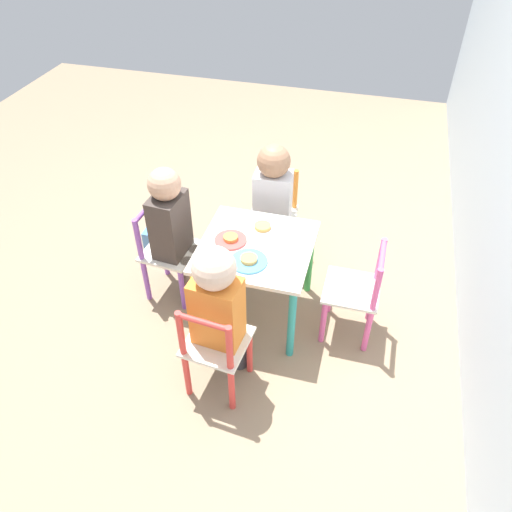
{
  "coord_description": "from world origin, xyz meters",
  "views": [
    {
      "loc": [
        1.76,
        0.47,
        1.95
      ],
      "look_at": [
        0.0,
        0.0,
        0.38
      ],
      "focal_mm": 35.0,
      "sensor_mm": 36.0,
      "label": 1
    }
  ],
  "objects_px": {
    "chair_red": "(215,349)",
    "plate_left": "(263,228)",
    "kids_table": "(256,257)",
    "storage_bin": "(166,230)",
    "chair_purple": "(167,253)",
    "child_left": "(272,195)",
    "child_right": "(218,305)",
    "chair_orange": "(274,217)",
    "plate_front": "(231,239)",
    "child_front": "(173,225)",
    "plate_right": "(249,261)",
    "chair_pink": "(356,293)"
  },
  "relations": [
    {
      "from": "kids_table",
      "to": "child_front",
      "type": "relative_size",
      "value": 0.68
    },
    {
      "from": "kids_table",
      "to": "chair_pink",
      "type": "height_order",
      "value": "chair_pink"
    },
    {
      "from": "kids_table",
      "to": "plate_left",
      "type": "distance_m",
      "value": 0.15
    },
    {
      "from": "kids_table",
      "to": "storage_bin",
      "type": "height_order",
      "value": "kids_table"
    },
    {
      "from": "chair_pink",
      "to": "child_right",
      "type": "xyz_separation_m",
      "value": [
        0.43,
        -0.54,
        0.21
      ]
    },
    {
      "from": "child_right",
      "to": "storage_bin",
      "type": "relative_size",
      "value": 2.57
    },
    {
      "from": "kids_table",
      "to": "child_front",
      "type": "distance_m",
      "value": 0.44
    },
    {
      "from": "plate_left",
      "to": "storage_bin",
      "type": "bearing_deg",
      "value": -115.29
    },
    {
      "from": "child_front",
      "to": "storage_bin",
      "type": "xyz_separation_m",
      "value": [
        -0.42,
        -0.26,
        -0.4
      ]
    },
    {
      "from": "chair_red",
      "to": "plate_left",
      "type": "relative_size",
      "value": 2.97
    },
    {
      "from": "child_right",
      "to": "child_front",
      "type": "relative_size",
      "value": 1.0
    },
    {
      "from": "child_left",
      "to": "plate_left",
      "type": "height_order",
      "value": "child_left"
    },
    {
      "from": "plate_right",
      "to": "child_front",
      "type": "bearing_deg",
      "value": -110.3
    },
    {
      "from": "plate_left",
      "to": "child_right",
      "type": "bearing_deg",
      "value": -4.26
    },
    {
      "from": "chair_purple",
      "to": "chair_pink",
      "type": "height_order",
      "value": "same"
    },
    {
      "from": "chair_orange",
      "to": "plate_front",
      "type": "distance_m",
      "value": 0.54
    },
    {
      "from": "plate_right",
      "to": "storage_bin",
      "type": "relative_size",
      "value": 0.56
    },
    {
      "from": "plate_left",
      "to": "chair_orange",
      "type": "bearing_deg",
      "value": -175.47
    },
    {
      "from": "chair_red",
      "to": "plate_front",
      "type": "bearing_deg",
      "value": -75.55
    },
    {
      "from": "plate_front",
      "to": "plate_left",
      "type": "height_order",
      "value": "same"
    },
    {
      "from": "child_right",
      "to": "storage_bin",
      "type": "bearing_deg",
      "value": -48.1
    },
    {
      "from": "kids_table",
      "to": "storage_bin",
      "type": "relative_size",
      "value": 1.75
    },
    {
      "from": "child_right",
      "to": "plate_front",
      "type": "bearing_deg",
      "value": -73.62
    },
    {
      "from": "chair_purple",
      "to": "child_right",
      "type": "distance_m",
      "value": 0.69
    },
    {
      "from": "chair_purple",
      "to": "child_front",
      "type": "bearing_deg",
      "value": -90.0
    },
    {
      "from": "child_front",
      "to": "child_left",
      "type": "xyz_separation_m",
      "value": [
        -0.4,
        0.41,
        -0.01
      ]
    },
    {
      "from": "chair_red",
      "to": "child_left",
      "type": "bearing_deg",
      "value": -85.86
    },
    {
      "from": "child_right",
      "to": "storage_bin",
      "type": "height_order",
      "value": "child_right"
    },
    {
      "from": "chair_red",
      "to": "storage_bin",
      "type": "height_order",
      "value": "chair_red"
    },
    {
      "from": "chair_purple",
      "to": "child_left",
      "type": "bearing_deg",
      "value": -45.28
    },
    {
      "from": "storage_bin",
      "to": "child_left",
      "type": "bearing_deg",
      "value": 88.24
    },
    {
      "from": "kids_table",
      "to": "chair_pink",
      "type": "relative_size",
      "value": 1.0
    },
    {
      "from": "chair_orange",
      "to": "child_right",
      "type": "relative_size",
      "value": 0.68
    },
    {
      "from": "plate_left",
      "to": "storage_bin",
      "type": "distance_m",
      "value": 0.87
    },
    {
      "from": "chair_purple",
      "to": "plate_front",
      "type": "relative_size",
      "value": 3.46
    },
    {
      "from": "chair_purple",
      "to": "chair_orange",
      "type": "xyz_separation_m",
      "value": [
        -0.45,
        0.46,
        0.0
      ]
    },
    {
      "from": "chair_red",
      "to": "child_front",
      "type": "distance_m",
      "value": 0.68
    },
    {
      "from": "chair_orange",
      "to": "child_front",
      "type": "height_order",
      "value": "child_front"
    },
    {
      "from": "plate_front",
      "to": "storage_bin",
      "type": "height_order",
      "value": "plate_front"
    },
    {
      "from": "child_right",
      "to": "chair_orange",
      "type": "bearing_deg",
      "value": -85.29
    },
    {
      "from": "storage_bin",
      "to": "plate_front",
      "type": "bearing_deg",
      "value": 51.53
    },
    {
      "from": "chair_red",
      "to": "plate_left",
      "type": "xyz_separation_m",
      "value": [
        -0.62,
        0.05,
        0.2
      ]
    },
    {
      "from": "chair_red",
      "to": "chair_purple",
      "type": "bearing_deg",
      "value": -44.58
    },
    {
      "from": "child_left",
      "to": "child_front",
      "type": "bearing_deg",
      "value": -139.02
    },
    {
      "from": "chair_red",
      "to": "storage_bin",
      "type": "relative_size",
      "value": 1.75
    },
    {
      "from": "chair_orange",
      "to": "chair_pink",
      "type": "height_order",
      "value": "same"
    },
    {
      "from": "storage_bin",
      "to": "plate_left",
      "type": "bearing_deg",
      "value": 64.71
    },
    {
      "from": "chair_red",
      "to": "child_front",
      "type": "xyz_separation_m",
      "value": [
        -0.53,
        -0.39,
        0.2
      ]
    },
    {
      "from": "chair_pink",
      "to": "child_front",
      "type": "relative_size",
      "value": 0.69
    },
    {
      "from": "chair_red",
      "to": "plate_front",
      "type": "distance_m",
      "value": 0.54
    }
  ]
}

